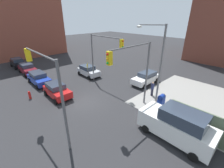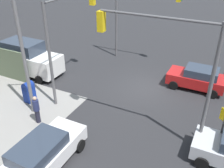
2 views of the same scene
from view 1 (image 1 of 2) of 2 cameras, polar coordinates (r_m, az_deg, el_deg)
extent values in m
plane|color=#28282B|center=(16.89, -9.86, -6.67)|extent=(120.00, 120.00, 0.00)
cube|color=gray|center=(19.13, 31.20, -6.21)|extent=(12.00, 12.00, 0.01)
cylinder|color=#59595B|center=(21.46, -7.42, 9.73)|extent=(0.18, 0.18, 6.50)
cylinder|color=#59595B|center=(18.78, -2.70, 17.55)|extent=(5.47, 0.12, 0.12)
cube|color=yellow|center=(16.92, 3.67, 14.95)|extent=(0.32, 0.36, 1.00)
sphere|color=red|center=(16.75, 4.17, 15.95)|extent=(0.18, 0.18, 0.18)
sphere|color=orange|center=(16.80, 4.14, 14.87)|extent=(0.18, 0.18, 0.18)
sphere|color=green|center=(16.85, 4.11, 13.80)|extent=(0.18, 0.18, 0.18)
cylinder|color=#59595B|center=(9.99, -17.78, -9.37)|extent=(0.18, 0.18, 6.50)
cylinder|color=#59595B|center=(11.09, -26.08, 10.36)|extent=(5.16, 0.12, 0.12)
cube|color=yellow|center=(13.63, -29.33, 9.63)|extent=(0.32, 0.36, 1.00)
sphere|color=red|center=(13.74, -29.82, 11.02)|extent=(0.18, 0.18, 0.18)
sphere|color=orange|center=(13.80, -29.54, 9.74)|extent=(0.18, 0.18, 0.18)
sphere|color=green|center=(13.86, -29.27, 8.47)|extent=(0.18, 0.18, 0.18)
cylinder|color=#59595B|center=(15.49, 13.05, 3.49)|extent=(0.18, 0.18, 6.50)
cylinder|color=#59595B|center=(12.65, 7.74, 14.03)|extent=(0.12, 5.09, 0.12)
cube|color=yellow|center=(10.94, -0.99, 9.78)|extent=(0.36, 0.32, 1.00)
sphere|color=red|center=(10.74, -1.72, 11.26)|extent=(0.18, 0.18, 0.18)
sphere|color=orange|center=(10.82, -1.70, 9.61)|extent=(0.18, 0.18, 0.18)
sphere|color=green|center=(10.91, -1.68, 7.98)|extent=(0.18, 0.18, 0.18)
cylinder|color=slate|center=(15.99, 18.02, 6.42)|extent=(0.20, 0.20, 8.00)
cylinder|color=slate|center=(15.20, 15.25, 20.93)|extent=(2.01, 1.48, 0.10)
ellipsoid|color=silver|center=(15.18, 10.37, 20.78)|extent=(0.56, 0.36, 0.24)
cylinder|color=#4C4C4C|center=(22.57, -9.25, 4.89)|extent=(0.08, 0.08, 2.40)
cube|color=yellow|center=(22.30, -9.40, 6.95)|extent=(0.48, 0.48, 0.64)
cube|color=navy|center=(16.27, 18.13, -6.56)|extent=(0.56, 0.64, 1.15)
cylinder|color=navy|center=(15.99, 18.39, -4.79)|extent=(0.56, 0.64, 0.56)
cylinder|color=red|center=(19.46, -28.84, -3.84)|extent=(0.26, 0.26, 0.80)
sphere|color=red|center=(19.28, -29.09, -2.74)|extent=(0.24, 0.24, 0.24)
cube|color=#B7BABF|center=(23.77, -8.85, 4.64)|extent=(3.90, 1.80, 0.75)
cube|color=#2D3847|center=(23.81, -9.39, 6.29)|extent=(2.19, 1.58, 0.55)
cylinder|color=black|center=(23.40, -5.11, 3.53)|extent=(0.64, 0.22, 0.64)
cylinder|color=black|center=(22.40, -8.68, 2.38)|extent=(0.64, 0.22, 0.64)
cylinder|color=black|center=(25.41, -8.90, 5.04)|extent=(0.64, 0.22, 0.64)
cylinder|color=black|center=(24.49, -12.32, 4.03)|extent=(0.64, 0.22, 0.64)
cube|color=#B21919|center=(18.40, -20.09, -2.69)|extent=(3.91, 1.80, 0.75)
cube|color=#2D3847|center=(18.40, -20.79, -0.55)|extent=(2.19, 1.58, 0.55)
cylinder|color=black|center=(17.80, -15.49, -4.33)|extent=(0.64, 0.22, 0.64)
cylinder|color=black|center=(17.18, -20.72, -6.21)|extent=(0.64, 0.22, 0.64)
cylinder|color=black|center=(19.98, -19.24, -1.58)|extent=(0.64, 0.22, 0.64)
cylinder|color=black|center=(19.43, -23.97, -3.14)|extent=(0.64, 0.22, 0.64)
cube|color=white|center=(21.27, 12.64, 1.92)|extent=(1.80, 4.40, 0.75)
cube|color=#2D3847|center=(21.31, 13.33, 3.78)|extent=(1.58, 2.47, 0.55)
cylinder|color=black|center=(19.81, 12.21, -0.94)|extent=(0.22, 0.64, 0.64)
cylinder|color=black|center=(20.76, 8.16, 0.59)|extent=(0.22, 0.64, 0.64)
cylinder|color=black|center=(22.18, 16.65, 1.37)|extent=(0.22, 0.64, 0.64)
cylinder|color=black|center=(23.03, 12.83, 2.66)|extent=(0.22, 0.64, 0.64)
cube|color=maroon|center=(28.15, -29.45, 4.85)|extent=(4.28, 1.80, 0.75)
cube|color=#2D3847|center=(28.29, -29.91, 6.24)|extent=(2.40, 1.58, 0.55)
cylinder|color=black|center=(27.12, -26.64, 3.94)|extent=(0.64, 0.22, 0.64)
cylinder|color=black|center=(26.71, -30.23, 2.89)|extent=(0.64, 0.22, 0.64)
cylinder|color=black|center=(29.81, -28.45, 5.26)|extent=(0.64, 0.22, 0.64)
cylinder|color=black|center=(29.44, -31.74, 4.32)|extent=(0.64, 0.22, 0.64)
cube|color=#1E389E|center=(22.96, -25.98, 1.65)|extent=(4.50, 1.80, 0.75)
cube|color=#2D3847|center=(23.07, -26.57, 3.39)|extent=(2.52, 1.58, 0.55)
cylinder|color=black|center=(21.99, -22.30, 0.32)|extent=(0.64, 0.22, 0.64)
cylinder|color=black|center=(21.50, -26.66, -1.04)|extent=(0.64, 0.22, 0.64)
cylinder|color=black|center=(24.70, -25.07, 2.40)|extent=(0.64, 0.22, 0.64)
cylinder|color=black|center=(24.27, -28.99, 1.23)|extent=(0.64, 0.22, 0.64)
cube|color=black|center=(32.60, -32.13, 6.59)|extent=(4.08, 1.80, 0.75)
cube|color=#2D3847|center=(32.76, -32.52, 7.78)|extent=(2.29, 1.58, 0.55)
cylinder|color=black|center=(31.56, -29.83, 5.90)|extent=(0.64, 0.22, 0.64)
cylinder|color=black|center=(31.22, -32.94, 5.02)|extent=(0.64, 0.22, 0.64)
cylinder|color=black|center=(34.19, -31.10, 6.84)|extent=(0.64, 0.22, 0.64)
cylinder|color=black|center=(33.87, -33.99, 6.03)|extent=(0.64, 0.22, 0.64)
cube|color=white|center=(12.62, 22.84, -14.87)|extent=(5.40, 2.10, 1.40)
cube|color=#2D3847|center=(11.85, 25.65, -11.28)|extent=(3.02, 1.85, 0.90)
cylinder|color=black|center=(12.89, 12.63, -16.34)|extent=(0.64, 0.22, 0.64)
cylinder|color=black|center=(14.37, 17.50, -12.16)|extent=(0.64, 0.22, 0.64)
cylinder|color=black|center=(11.96, 28.50, -23.25)|extent=(0.64, 0.22, 0.64)
cylinder|color=black|center=(13.54, 31.62, -17.73)|extent=(0.64, 0.22, 0.64)
cylinder|color=navy|center=(18.00, 15.23, -0.89)|extent=(0.36, 0.36, 0.67)
sphere|color=tan|center=(17.82, 15.39, 0.42)|extent=(0.23, 0.23, 0.23)
cylinder|color=#1E1E2D|center=(18.33, 14.97, -3.04)|extent=(0.28, 0.28, 0.85)
camera|label=2|loc=(28.52, 10.17, 25.03)|focal=40.00mm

